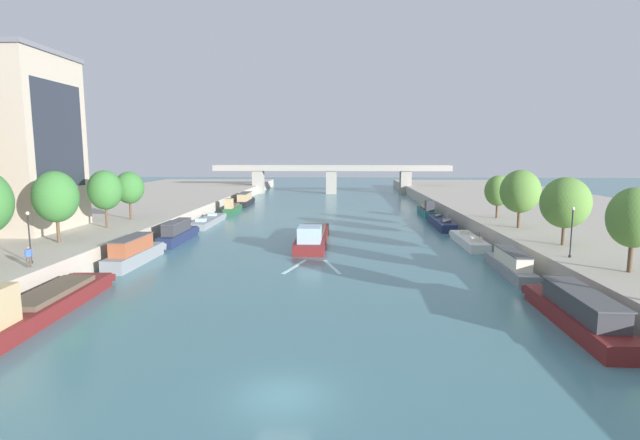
# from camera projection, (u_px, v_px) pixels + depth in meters

# --- Properties ---
(ground_plane) EXTENTS (400.00, 400.00, 0.00)m
(ground_plane) POSITION_uv_depth(u_px,v_px,m) (282.00, 396.00, 21.78)
(ground_plane) COLOR teal
(quay_left) EXTENTS (36.00, 170.00, 2.24)m
(quay_left) POSITION_uv_depth(u_px,v_px,m) (89.00, 214.00, 77.69)
(quay_left) COLOR #B7AD9E
(quay_left) RESTS_ON ground
(quay_right) EXTENTS (36.00, 170.00, 2.24)m
(quay_right) POSITION_uv_depth(u_px,v_px,m) (570.00, 217.00, 74.42)
(quay_right) COLOR #B7AD9E
(quay_right) RESTS_ON ground
(barge_midriver) EXTENTS (3.54, 17.77, 2.88)m
(barge_midriver) POSITION_uv_depth(u_px,v_px,m) (313.00, 236.00, 58.51)
(barge_midriver) COLOR maroon
(barge_midriver) RESTS_ON ground
(wake_behind_barge) EXTENTS (5.60, 5.89, 0.03)m
(wake_behind_barge) POSITION_uv_depth(u_px,v_px,m) (313.00, 267.00, 46.60)
(wake_behind_barge) COLOR silver
(wake_behind_barge) RESTS_ON ground
(moored_boat_left_midway) EXTENTS (3.78, 16.32, 3.41)m
(moored_boat_left_midway) POSITION_uv_depth(u_px,v_px,m) (33.00, 306.00, 31.52)
(moored_boat_left_midway) COLOR maroon
(moored_boat_left_midway) RESTS_ON ground
(moored_boat_left_end) EXTENTS (2.31, 10.82, 2.78)m
(moored_boat_left_end) POSITION_uv_depth(u_px,v_px,m) (134.00, 252.00, 47.81)
(moored_boat_left_end) COLOR gray
(moored_boat_left_end) RESTS_ON ground
(moored_boat_left_second) EXTENTS (1.87, 11.19, 2.67)m
(moored_boat_left_second) POSITION_uv_depth(u_px,v_px,m) (178.00, 233.00, 59.63)
(moored_boat_left_second) COLOR #1E284C
(moored_boat_left_second) RESTS_ON ground
(moored_boat_left_lone) EXTENTS (2.77, 14.14, 2.08)m
(moored_boat_left_lone) POSITION_uv_depth(u_px,v_px,m) (208.00, 221.00, 74.49)
(moored_boat_left_lone) COLOR gray
(moored_boat_left_lone) RESTS_ON ground
(moored_boat_left_downstream) EXTENTS (2.01, 10.18, 2.90)m
(moored_boat_left_downstream) POSITION_uv_depth(u_px,v_px,m) (232.00, 208.00, 88.67)
(moored_boat_left_downstream) COLOR #235633
(moored_boat_left_downstream) RESTS_ON ground
(moored_boat_left_near) EXTENTS (2.67, 12.89, 2.70)m
(moored_boat_left_near) POSITION_uv_depth(u_px,v_px,m) (245.00, 200.00, 101.68)
(moored_boat_left_near) COLOR black
(moored_boat_left_near) RESTS_ON ground
(moored_boat_right_upstream) EXTENTS (2.65, 12.80, 2.47)m
(moored_boat_right_upstream) POSITION_uv_depth(u_px,v_px,m) (578.00, 311.00, 30.29)
(moored_boat_right_upstream) COLOR maroon
(moored_boat_right_upstream) RESTS_ON ground
(moored_boat_right_lone) EXTENTS (2.00, 10.97, 2.28)m
(moored_boat_right_lone) POSITION_uv_depth(u_px,v_px,m) (510.00, 264.00, 43.56)
(moored_boat_right_lone) COLOR gray
(moored_boat_right_lone) RESTS_ON ground
(moored_boat_right_gap_after) EXTENTS (2.37, 11.47, 2.11)m
(moored_boat_right_gap_after) POSITION_uv_depth(u_px,v_px,m) (468.00, 240.00, 57.67)
(moored_boat_right_gap_after) COLOR silver
(moored_boat_right_gap_after) RESTS_ON ground
(moored_boat_right_downstream) EXTENTS (2.46, 12.86, 2.28)m
(moored_boat_right_downstream) POSITION_uv_depth(u_px,v_px,m) (441.00, 223.00, 71.78)
(moored_boat_right_downstream) COLOR #1E284C
(moored_boat_right_downstream) RESTS_ON ground
(moored_boat_right_midway) EXTENTS (2.14, 11.37, 3.00)m
(moored_boat_right_midway) POSITION_uv_depth(u_px,v_px,m) (427.00, 211.00, 84.54)
(moored_boat_right_midway) COLOR #23666B
(moored_boat_right_midway) RESTS_ON ground
(tree_left_by_lamp) EXTENTS (4.20, 4.20, 6.97)m
(tree_left_by_lamp) POSITION_uv_depth(u_px,v_px,m) (56.00, 197.00, 46.58)
(tree_left_by_lamp) COLOR brown
(tree_left_by_lamp) RESTS_ON quay_left
(tree_left_nearest) EXTENTS (3.86, 3.86, 6.71)m
(tree_left_nearest) POSITION_uv_depth(u_px,v_px,m) (105.00, 190.00, 55.88)
(tree_left_nearest) COLOR brown
(tree_left_nearest) RESTS_ON quay_left
(tree_left_past_mid) EXTENTS (3.74, 3.74, 6.29)m
(tree_left_past_mid) POSITION_uv_depth(u_px,v_px,m) (129.00, 188.00, 63.00)
(tree_left_past_mid) COLOR brown
(tree_left_past_mid) RESTS_ON quay_left
(tree_right_end_of_row) EXTENTS (3.65, 3.65, 6.23)m
(tree_right_end_of_row) POSITION_uv_depth(u_px,v_px,m) (634.00, 218.00, 34.80)
(tree_right_end_of_row) COLOR brown
(tree_right_end_of_row) RESTS_ON quay_right
(tree_right_third) EXTENTS (4.51, 4.51, 6.45)m
(tree_right_third) POSITION_uv_depth(u_px,v_px,m) (565.00, 203.00, 45.23)
(tree_right_third) COLOR brown
(tree_right_third) RESTS_ON quay_right
(tree_right_second) EXTENTS (4.53, 4.53, 6.77)m
(tree_right_second) POSITION_uv_depth(u_px,v_px,m) (520.00, 191.00, 55.86)
(tree_right_second) COLOR brown
(tree_right_second) RESTS_ON quay_right
(tree_right_nearest) EXTENTS (3.47, 3.47, 5.72)m
(tree_right_nearest) POSITION_uv_depth(u_px,v_px,m) (498.00, 191.00, 64.37)
(tree_right_nearest) COLOR brown
(tree_right_nearest) RESTS_ON quay_right
(lamppost_left_bank) EXTENTS (0.28, 0.28, 4.15)m
(lamppost_left_bank) POSITION_uv_depth(u_px,v_px,m) (29.00, 235.00, 37.84)
(lamppost_left_bank) COLOR black
(lamppost_left_bank) RESTS_ON quay_left
(lamppost_right_bank) EXTENTS (0.28, 0.28, 4.26)m
(lamppost_right_bank) POSITION_uv_depth(u_px,v_px,m) (572.00, 230.00, 40.04)
(lamppost_right_bank) COLOR black
(lamppost_right_bank) RESTS_ON quay_right
(building_left_corner) EXTENTS (14.21, 11.92, 19.81)m
(building_left_corner) POSITION_uv_depth(u_px,v_px,m) (0.00, 142.00, 53.87)
(building_left_corner) COLOR #B2A38E
(building_left_corner) RESTS_ON quay_left
(bridge_far) EXTENTS (63.93, 4.40, 7.68)m
(bridge_far) POSITION_uv_depth(u_px,v_px,m) (331.00, 175.00, 130.33)
(bridge_far) COLOR #9E998E
(bridge_far) RESTS_ON ground
(person_on_quay) EXTENTS (0.46, 0.35, 1.62)m
(person_on_quay) POSITION_uv_depth(u_px,v_px,m) (29.00, 255.00, 36.74)
(person_on_quay) COLOR #473D33
(person_on_quay) RESTS_ON quay_left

